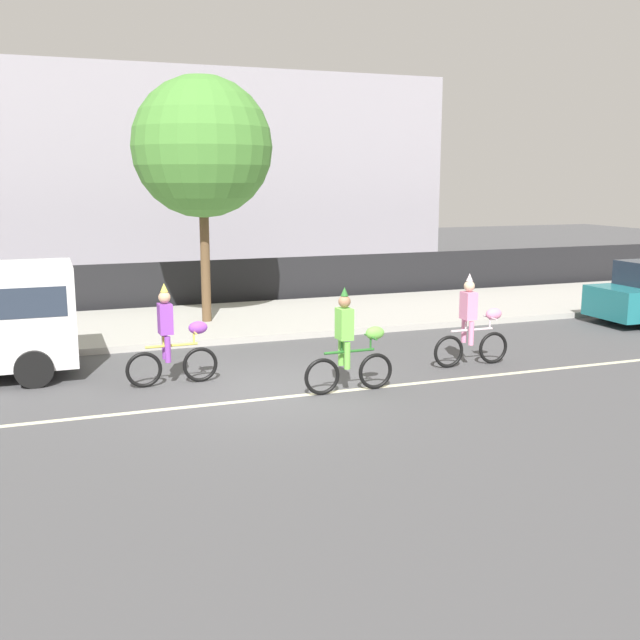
% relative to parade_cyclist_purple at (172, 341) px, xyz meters
% --- Properties ---
extents(ground_plane, '(80.00, 80.00, 0.00)m').
position_rel_parade_cyclist_purple_xyz_m(ground_plane, '(1.59, -1.01, -0.84)').
color(ground_plane, '#4C4C4F').
extents(road_centre_line, '(36.00, 0.14, 0.01)m').
position_rel_parade_cyclist_purple_xyz_m(road_centre_line, '(1.59, -1.51, -0.84)').
color(road_centre_line, beige).
rests_on(road_centre_line, ground).
extents(sidewalk_curb, '(60.00, 5.00, 0.15)m').
position_rel_parade_cyclist_purple_xyz_m(sidewalk_curb, '(1.59, 5.49, -0.77)').
color(sidewalk_curb, '#ADAAA3').
rests_on(sidewalk_curb, ground).
extents(fence_line, '(40.00, 0.08, 1.40)m').
position_rel_parade_cyclist_purple_xyz_m(fence_line, '(1.59, 8.39, -0.14)').
color(fence_line, black).
rests_on(fence_line, ground).
extents(building_backdrop, '(28.00, 8.00, 7.66)m').
position_rel_parade_cyclist_purple_xyz_m(building_backdrop, '(-1.21, 16.99, 2.99)').
color(building_backdrop, '#99939E').
rests_on(building_backdrop, ground).
extents(parade_cyclist_purple, '(1.72, 0.50, 1.92)m').
position_rel_parade_cyclist_purple_xyz_m(parade_cyclist_purple, '(0.00, 0.00, 0.00)').
color(parade_cyclist_purple, black).
rests_on(parade_cyclist_purple, ground).
extents(parade_cyclist_lime, '(1.72, 0.50, 1.92)m').
position_rel_parade_cyclist_purple_xyz_m(parade_cyclist_lime, '(2.91, -1.59, 0.00)').
color(parade_cyclist_lime, black).
rests_on(parade_cyclist_lime, ground).
extents(parade_cyclist_pink, '(1.72, 0.50, 1.92)m').
position_rel_parade_cyclist_purple_xyz_m(parade_cyclist_pink, '(6.00, -0.67, 0.00)').
color(parade_cyclist_pink, black).
rests_on(parade_cyclist_pink, ground).
extents(street_tree_near_lamp, '(3.51, 3.51, 6.18)m').
position_rel_parade_cyclist_purple_xyz_m(street_tree_near_lamp, '(1.74, 5.31, 3.72)').
color(street_tree_near_lamp, brown).
rests_on(street_tree_near_lamp, sidewalk_curb).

